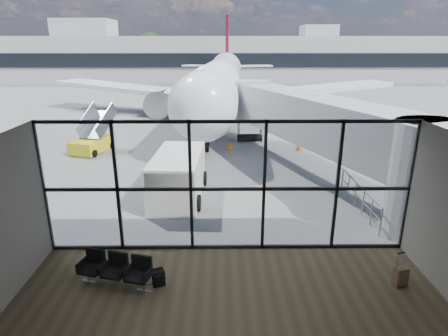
{
  "coord_description": "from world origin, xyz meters",
  "views": [
    {
      "loc": [
        -0.22,
        -11.41,
        6.72
      ],
      "look_at": [
        -0.08,
        3.0,
        1.93
      ],
      "focal_mm": 30.0,
      "sensor_mm": 36.0,
      "label": 1
    }
  ],
  "objects_px": {
    "airliner": "(220,80)",
    "belt_loader": "(191,113)",
    "seating_row": "(116,268)",
    "service_van": "(178,176)",
    "backpack": "(159,278)",
    "suitcase": "(401,277)",
    "mobile_stairs": "(93,143)"
  },
  "relations": [
    {
      "from": "backpack",
      "to": "mobile_stairs",
      "type": "height_order",
      "value": "mobile_stairs"
    },
    {
      "from": "airliner",
      "to": "mobile_stairs",
      "type": "height_order",
      "value": "airliner"
    },
    {
      "from": "backpack",
      "to": "belt_loader",
      "type": "xyz_separation_m",
      "value": [
        -0.96,
        25.47,
        0.35
      ]
    },
    {
      "from": "backpack",
      "to": "service_van",
      "type": "xyz_separation_m",
      "value": [
        -0.12,
        6.6,
        0.79
      ]
    },
    {
      "from": "suitcase",
      "to": "belt_loader",
      "type": "xyz_separation_m",
      "value": [
        -7.98,
        25.57,
        0.29
      ]
    },
    {
      "from": "service_van",
      "to": "belt_loader",
      "type": "distance_m",
      "value": 18.89
    },
    {
      "from": "suitcase",
      "to": "airliner",
      "type": "xyz_separation_m",
      "value": [
        -5.21,
        29.95,
        2.88
      ]
    },
    {
      "from": "seating_row",
      "to": "suitcase",
      "type": "height_order",
      "value": "suitcase"
    },
    {
      "from": "suitcase",
      "to": "seating_row",
      "type": "bearing_deg",
      "value": 161.46
    },
    {
      "from": "airliner",
      "to": "belt_loader",
      "type": "relative_size",
      "value": 10.24
    },
    {
      "from": "seating_row",
      "to": "service_van",
      "type": "xyz_separation_m",
      "value": [
        1.11,
        6.51,
        0.51
      ]
    },
    {
      "from": "suitcase",
      "to": "belt_loader",
      "type": "height_order",
      "value": "belt_loader"
    },
    {
      "from": "seating_row",
      "to": "mobile_stairs",
      "type": "distance_m",
      "value": 15.36
    },
    {
      "from": "suitcase",
      "to": "belt_loader",
      "type": "bearing_deg",
      "value": 90.12
    },
    {
      "from": "suitcase",
      "to": "airliner",
      "type": "height_order",
      "value": "airliner"
    },
    {
      "from": "mobile_stairs",
      "to": "seating_row",
      "type": "bearing_deg",
      "value": -53.68
    },
    {
      "from": "service_van",
      "to": "mobile_stairs",
      "type": "height_order",
      "value": "mobile_stairs"
    },
    {
      "from": "airliner",
      "to": "belt_loader",
      "type": "xyz_separation_m",
      "value": [
        -2.78,
        -4.38,
        -2.59
      ]
    },
    {
      "from": "service_van",
      "to": "airliner",
      "type": "bearing_deg",
      "value": 87.89
    },
    {
      "from": "suitcase",
      "to": "service_van",
      "type": "bearing_deg",
      "value": 119.62
    },
    {
      "from": "service_van",
      "to": "mobile_stairs",
      "type": "bearing_deg",
      "value": 131.89
    },
    {
      "from": "seating_row",
      "to": "airliner",
      "type": "bearing_deg",
      "value": 99.03
    },
    {
      "from": "backpack",
      "to": "airliner",
      "type": "distance_m",
      "value": 30.06
    },
    {
      "from": "suitcase",
      "to": "service_van",
      "type": "relative_size",
      "value": 0.22
    },
    {
      "from": "backpack",
      "to": "service_van",
      "type": "relative_size",
      "value": 0.11
    },
    {
      "from": "service_van",
      "to": "suitcase",
      "type": "bearing_deg",
      "value": -40.5
    },
    {
      "from": "seating_row",
      "to": "backpack",
      "type": "distance_m",
      "value": 1.27
    },
    {
      "from": "service_van",
      "to": "mobile_stairs",
      "type": "xyz_separation_m",
      "value": [
        -6.45,
        7.89,
        -0.48
      ]
    },
    {
      "from": "backpack",
      "to": "mobile_stairs",
      "type": "xyz_separation_m",
      "value": [
        -6.56,
        14.5,
        0.32
      ]
    },
    {
      "from": "seating_row",
      "to": "suitcase",
      "type": "distance_m",
      "value": 8.26
    },
    {
      "from": "backpack",
      "to": "airliner",
      "type": "height_order",
      "value": "airliner"
    },
    {
      "from": "seating_row",
      "to": "mobile_stairs",
      "type": "relative_size",
      "value": 0.6
    }
  ]
}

